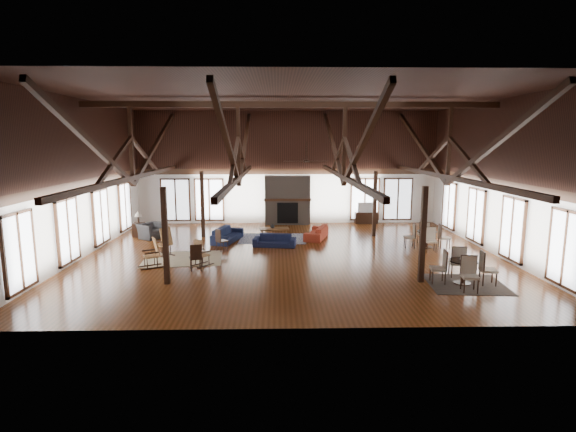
{
  "coord_description": "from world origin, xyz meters",
  "views": [
    {
      "loc": [
        -0.54,
        -17.11,
        4.42
      ],
      "look_at": [
        -0.11,
        1.0,
        1.38
      ],
      "focal_mm": 28.0,
      "sensor_mm": 36.0,
      "label": 1
    }
  ],
  "objects_px": {
    "armchair": "(152,231)",
    "cafe_table_near": "(463,268)",
    "sofa_navy_left": "(227,234)",
    "sofa_navy_front": "(275,240)",
    "sofa_orange": "(316,232)",
    "coffee_table": "(274,229)",
    "cafe_table_far": "(427,236)",
    "tv_console": "(366,218)"
  },
  "relations": [
    {
      "from": "cafe_table_near",
      "to": "cafe_table_far",
      "type": "bearing_deg",
      "value": 84.51
    },
    {
      "from": "cafe_table_far",
      "to": "tv_console",
      "type": "distance_m",
      "value": 5.86
    },
    {
      "from": "sofa_navy_front",
      "to": "cafe_table_far",
      "type": "bearing_deg",
      "value": 4.93
    },
    {
      "from": "sofa_orange",
      "to": "cafe_table_far",
      "type": "distance_m",
      "value": 4.87
    },
    {
      "from": "sofa_orange",
      "to": "tv_console",
      "type": "height_order",
      "value": "tv_console"
    },
    {
      "from": "cafe_table_near",
      "to": "tv_console",
      "type": "relative_size",
      "value": 1.68
    },
    {
      "from": "sofa_navy_left",
      "to": "cafe_table_far",
      "type": "xyz_separation_m",
      "value": [
        8.48,
        -1.46,
        0.19
      ]
    },
    {
      "from": "sofa_orange",
      "to": "cafe_table_near",
      "type": "distance_m",
      "value": 7.85
    },
    {
      "from": "sofa_navy_left",
      "to": "tv_console",
      "type": "relative_size",
      "value": 1.71
    },
    {
      "from": "sofa_navy_left",
      "to": "sofa_orange",
      "type": "relative_size",
      "value": 1.06
    },
    {
      "from": "sofa_orange",
      "to": "armchair",
      "type": "distance_m",
      "value": 7.57
    },
    {
      "from": "cafe_table_near",
      "to": "sofa_navy_front",
      "type": "bearing_deg",
      "value": 138.68
    },
    {
      "from": "sofa_orange",
      "to": "armchair",
      "type": "relative_size",
      "value": 1.86
    },
    {
      "from": "cafe_table_near",
      "to": "armchair",
      "type": "bearing_deg",
      "value": 148.92
    },
    {
      "from": "coffee_table",
      "to": "armchair",
      "type": "bearing_deg",
      "value": 171.37
    },
    {
      "from": "sofa_orange",
      "to": "coffee_table",
      "type": "height_order",
      "value": "sofa_orange"
    },
    {
      "from": "cafe_table_near",
      "to": "sofa_navy_left",
      "type": "bearing_deg",
      "value": 142.03
    },
    {
      "from": "cafe_table_near",
      "to": "tv_console",
      "type": "height_order",
      "value": "cafe_table_near"
    },
    {
      "from": "sofa_navy_front",
      "to": "armchair",
      "type": "distance_m",
      "value": 5.93
    },
    {
      "from": "armchair",
      "to": "sofa_navy_left",
      "type": "bearing_deg",
      "value": -66.42
    },
    {
      "from": "tv_console",
      "to": "sofa_navy_front",
      "type": "bearing_deg",
      "value": -133.03
    },
    {
      "from": "sofa_navy_left",
      "to": "tv_console",
      "type": "bearing_deg",
      "value": -44.35
    },
    {
      "from": "sofa_orange",
      "to": "tv_console",
      "type": "relative_size",
      "value": 1.61
    },
    {
      "from": "cafe_table_far",
      "to": "tv_console",
      "type": "bearing_deg",
      "value": 104.12
    },
    {
      "from": "sofa_navy_front",
      "to": "sofa_orange",
      "type": "bearing_deg",
      "value": 47.7
    },
    {
      "from": "sofa_navy_left",
      "to": "cafe_table_near",
      "type": "relative_size",
      "value": 1.02
    },
    {
      "from": "armchair",
      "to": "cafe_table_near",
      "type": "height_order",
      "value": "cafe_table_near"
    },
    {
      "from": "sofa_orange",
      "to": "cafe_table_far",
      "type": "relative_size",
      "value": 1.03
    },
    {
      "from": "sofa_navy_left",
      "to": "sofa_orange",
      "type": "distance_m",
      "value": 4.05
    },
    {
      "from": "sofa_navy_left",
      "to": "cafe_table_far",
      "type": "bearing_deg",
      "value": -85.05
    },
    {
      "from": "cafe_table_near",
      "to": "cafe_table_far",
      "type": "height_order",
      "value": "cafe_table_near"
    },
    {
      "from": "armchair",
      "to": "tv_console",
      "type": "height_order",
      "value": "armchair"
    },
    {
      "from": "sofa_orange",
      "to": "cafe_table_near",
      "type": "xyz_separation_m",
      "value": [
        4.0,
        -6.75,
        0.24
      ]
    },
    {
      "from": "sofa_orange",
      "to": "sofa_navy_left",
      "type": "bearing_deg",
      "value": -65.85
    },
    {
      "from": "coffee_table",
      "to": "armchair",
      "type": "xyz_separation_m",
      "value": [
        -5.64,
        0.34,
        -0.11
      ]
    },
    {
      "from": "sofa_navy_left",
      "to": "coffee_table",
      "type": "bearing_deg",
      "value": -65.15
    },
    {
      "from": "coffee_table",
      "to": "cafe_table_far",
      "type": "relative_size",
      "value": 0.72
    },
    {
      "from": "sofa_navy_left",
      "to": "sofa_orange",
      "type": "height_order",
      "value": "sofa_navy_left"
    },
    {
      "from": "tv_console",
      "to": "sofa_orange",
      "type": "bearing_deg",
      "value": -129.07
    },
    {
      "from": "coffee_table",
      "to": "sofa_orange",
      "type": "bearing_deg",
      "value": -1.68
    },
    {
      "from": "sofa_navy_left",
      "to": "coffee_table",
      "type": "relative_size",
      "value": 1.52
    },
    {
      "from": "sofa_navy_front",
      "to": "coffee_table",
      "type": "relative_size",
      "value": 1.29
    }
  ]
}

